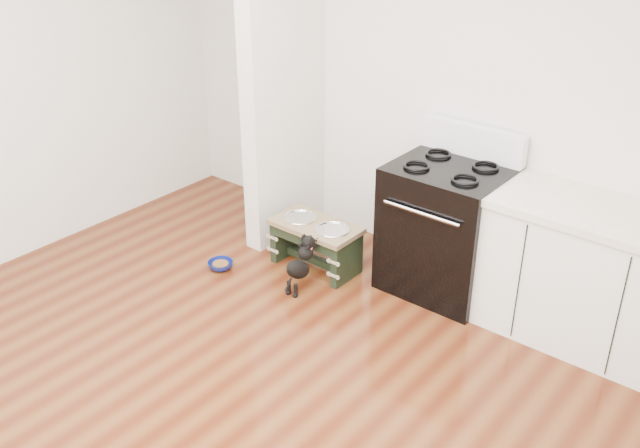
% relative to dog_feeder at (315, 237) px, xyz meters
% --- Properties ---
extents(ground, '(5.00, 5.00, 0.00)m').
position_rel_dog_feeder_xyz_m(ground, '(0.62, -1.79, -0.26)').
color(ground, '#471C0C').
rests_on(ground, ground).
extents(room_shell, '(5.00, 5.00, 5.00)m').
position_rel_dog_feeder_xyz_m(room_shell, '(0.62, -1.79, 1.36)').
color(room_shell, silver).
rests_on(room_shell, ground).
extents(partition_wall, '(0.15, 0.80, 2.70)m').
position_rel_dog_feeder_xyz_m(partition_wall, '(-0.56, 0.31, 1.09)').
color(partition_wall, silver).
rests_on(partition_wall, ground).
extents(oven_range, '(0.76, 0.69, 1.14)m').
position_rel_dog_feeder_xyz_m(oven_range, '(0.87, 0.37, 0.22)').
color(oven_range, black).
rests_on(oven_range, ground).
extents(cabinet_run, '(1.24, 0.64, 0.91)m').
position_rel_dog_feeder_xyz_m(cabinet_run, '(1.85, 0.39, 0.19)').
color(cabinet_run, white).
rests_on(cabinet_run, ground).
extents(dog_feeder, '(0.66, 0.35, 0.38)m').
position_rel_dog_feeder_xyz_m(dog_feeder, '(0.00, 0.00, 0.00)').
color(dog_feeder, black).
rests_on(dog_feeder, ground).
extents(puppy, '(0.12, 0.34, 0.40)m').
position_rel_dog_feeder_xyz_m(puppy, '(0.12, -0.30, -0.04)').
color(puppy, black).
rests_on(puppy, ground).
extents(floor_bowl, '(0.22, 0.22, 0.06)m').
position_rel_dog_feeder_xyz_m(floor_bowl, '(-0.54, -0.47, -0.23)').
color(floor_bowl, navy).
rests_on(floor_bowl, ground).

